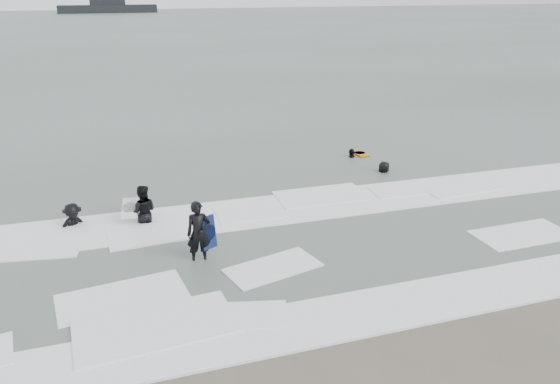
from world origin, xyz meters
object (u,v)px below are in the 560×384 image
object	(u,v)px
surfer_wading	(144,223)
vessel_horizon	(108,8)
surfer_breaker	(74,227)
surfer_right_near	(352,158)
surfer_right_far	(384,173)
surfer_centre	(200,262)

from	to	relation	value
surfer_wading	vessel_horizon	world-z (taller)	vessel_horizon
surfer_breaker	surfer_right_near	distance (m)	12.38
surfer_right_far	vessel_horizon	distance (m)	134.22
surfer_centre	surfer_breaker	distance (m)	4.97
surfer_centre	surfer_breaker	size ratio (longest dim) A/B	1.10
surfer_centre	vessel_horizon	xyz separation A→B (m)	(-0.84, 139.30, 1.24)
surfer_wading	surfer_breaker	xyz separation A→B (m)	(-2.19, 0.32, 0.00)
vessel_horizon	surfer_centre	bearing A→B (deg)	-89.65
surfer_breaker	vessel_horizon	world-z (taller)	vessel_horizon
surfer_breaker	surfer_right_near	world-z (taller)	surfer_breaker
vessel_horizon	surfer_right_far	bearing A→B (deg)	-86.00
surfer_right_far	surfer_centre	bearing A→B (deg)	19.13
surfer_breaker	surfer_right_far	xyz separation A→B (m)	(12.05, 1.91, 0.00)
surfer_centre	surfer_breaker	bearing A→B (deg)	135.59
surfer_right_near	vessel_horizon	world-z (taller)	vessel_horizon
surfer_centre	surfer_wading	distance (m)	3.46
surfer_centre	surfer_right_near	size ratio (longest dim) A/B	1.16
surfer_right_far	vessel_horizon	xyz separation A→B (m)	(-9.37, 133.88, 1.24)
surfer_centre	surfer_right_near	bearing A→B (deg)	44.17
surfer_right_near	vessel_horizon	size ratio (longest dim) A/B	0.07
surfer_breaker	vessel_horizon	size ratio (longest dim) A/B	0.07
surfer_right_near	surfer_wading	bearing A→B (deg)	-30.08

